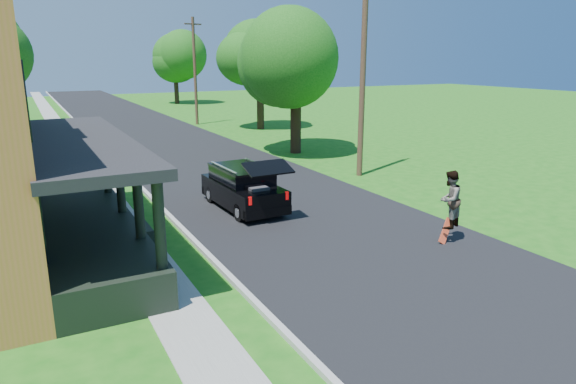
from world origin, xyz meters
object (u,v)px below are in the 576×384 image
black_suv (243,188)px  skateboarder (450,200)px  tree_right_near (295,53)px  utility_pole_near (363,58)px

black_suv → skateboarder: bearing=-58.5°
skateboarder → tree_right_near: size_ratio=0.20×
black_suv → skateboarder: (3.90, -5.94, 0.53)m
utility_pole_near → black_suv: bearing=-179.8°
black_suv → tree_right_near: tree_right_near is taller
skateboarder → utility_pole_near: 9.70m
skateboarder → utility_pole_near: size_ratio=0.17×
black_suv → tree_right_near: 12.17m
tree_right_near → black_suv: bearing=-127.6°
black_suv → skateboarder: skateboarder is taller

